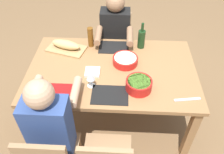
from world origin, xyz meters
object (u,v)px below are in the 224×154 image
at_px(diner_near_center, 115,36).
at_px(cutting_board, 67,49).
at_px(serving_bowl_pasta, 125,60).
at_px(chair_near_center, 115,42).
at_px(bread_loaf, 66,45).
at_px(diner_far_right, 51,124).
at_px(napkin_stack, 92,72).
at_px(serving_bowl_salad, 139,84).
at_px(beer_bottle, 91,37).
at_px(wine_glass, 91,76).
at_px(dining_table, 112,75).
at_px(wine_bottle, 141,39).

height_order(diner_near_center, cutting_board, diner_near_center).
xyz_separation_m(diner_near_center, serving_bowl_pasta, (-0.13, 0.56, 0.08)).
xyz_separation_m(chair_near_center, bread_loaf, (0.50, 0.54, 0.32)).
xyz_separation_m(diner_near_center, cutting_board, (0.50, 0.36, 0.05)).
bearing_deg(diner_far_right, chair_near_center, -106.87).
xyz_separation_m(bread_loaf, napkin_stack, (-0.32, 0.36, -0.05)).
xyz_separation_m(serving_bowl_salad, beer_bottle, (0.50, -0.63, 0.05)).
xyz_separation_m(cutting_board, wine_glass, (-0.33, 0.53, 0.11)).
relative_size(diner_far_right, bread_loaf, 3.75).
bearing_deg(wine_glass, cutting_board, -58.22).
relative_size(dining_table, napkin_stack, 11.65).
distance_m(diner_far_right, wine_glass, 0.51).
height_order(bread_loaf, wine_glass, wine_glass).
xyz_separation_m(chair_near_center, beer_bottle, (0.25, 0.46, 0.37)).
height_order(chair_near_center, wine_bottle, wine_bottle).
distance_m(serving_bowl_pasta, cutting_board, 0.66).
height_order(dining_table, diner_near_center, diner_near_center).
height_order(serving_bowl_pasta, bread_loaf, bread_loaf).
xyz_separation_m(serving_bowl_salad, wine_glass, (0.42, -0.01, 0.06)).
xyz_separation_m(chair_near_center, diner_near_center, (0.00, 0.18, 0.21)).
bearing_deg(diner_far_right, wine_bottle, -125.87).
distance_m(chair_near_center, serving_bowl_salad, 1.16).
height_order(chair_near_center, cutting_board, chair_near_center).
bearing_deg(diner_far_right, dining_table, -124.70).
height_order(dining_table, napkin_stack, napkin_stack).
relative_size(cutting_board, wine_bottle, 1.38).
bearing_deg(wine_bottle, bread_loaf, 6.40).
xyz_separation_m(chair_near_center, cutting_board, (0.50, 0.54, 0.27)).
distance_m(serving_bowl_salad, serving_bowl_pasta, 0.37).
bearing_deg(diner_far_right, beer_bottle, -101.12).
bearing_deg(chair_near_center, serving_bowl_salad, 102.85).
xyz_separation_m(diner_near_center, serving_bowl_salad, (-0.25, 0.91, 0.10)).
bearing_deg(serving_bowl_pasta, beer_bottle, -37.05).
relative_size(serving_bowl_pasta, cutting_board, 0.62).
relative_size(serving_bowl_pasta, wine_bottle, 0.85).
bearing_deg(napkin_stack, dining_table, -158.57).
distance_m(diner_far_right, cutting_board, 0.94).
bearing_deg(bread_loaf, beer_bottle, -161.43).
bearing_deg(serving_bowl_salad, wine_glass, -2.00).
distance_m(diner_near_center, serving_bowl_salad, 0.94).
bearing_deg(serving_bowl_salad, dining_table, -46.10).
bearing_deg(beer_bottle, serving_bowl_pasta, 142.95).
bearing_deg(chair_near_center, diner_near_center, 90.00).
xyz_separation_m(diner_near_center, beer_bottle, (0.25, 0.28, 0.15)).
height_order(diner_far_right, napkin_stack, diner_far_right).
relative_size(dining_table, beer_bottle, 7.42).
xyz_separation_m(dining_table, serving_bowl_salad, (-0.25, 0.26, 0.14)).
height_order(serving_bowl_pasta, wine_glass, wine_glass).
height_order(serving_bowl_salad, serving_bowl_pasta, serving_bowl_salad).
height_order(wine_glass, napkin_stack, wine_glass).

